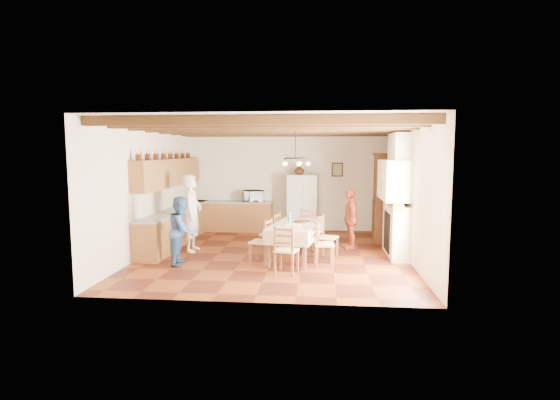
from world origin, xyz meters
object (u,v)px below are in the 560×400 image
at_px(chair_right_far, 327,237).
at_px(person_woman_blue, 182,230).
at_px(refrigerator, 303,204).
at_px(dining_table, 295,228).
at_px(chair_end_far, 306,229).
at_px(hutch, 384,197).
at_px(person_man, 192,213).
at_px(chair_left_near, 261,241).
at_px(chair_right_near, 324,243).
at_px(chair_end_near, 286,249).
at_px(person_woman_red, 350,219).
at_px(microwave, 253,196).
at_px(chair_left_far, 270,233).

bearing_deg(chair_right_far, person_woman_blue, 126.05).
bearing_deg(refrigerator, dining_table, -86.08).
distance_m(refrigerator, chair_end_far, 2.07).
height_order(hutch, dining_table, hutch).
relative_size(hutch, dining_table, 1.20).
distance_m(dining_table, person_man, 2.58).
relative_size(chair_left_near, person_woman_blue, 0.66).
bearing_deg(chair_right_near, chair_end_far, 9.85).
height_order(chair_end_near, person_woman_red, person_woman_red).
relative_size(refrigerator, hutch, 0.73).
relative_size(chair_left_near, microwave, 1.61).
height_order(person_man, microwave, person_man).
height_order(refrigerator, person_woman_red, refrigerator).
bearing_deg(chair_left_far, chair_end_far, 141.76).
height_order(chair_left_near, chair_right_far, same).
bearing_deg(refrigerator, person_woman_blue, -117.74).
bearing_deg(microwave, chair_right_far, -72.40).
relative_size(chair_end_near, person_woman_blue, 0.66).
relative_size(chair_left_far, chair_end_near, 1.00).
height_order(dining_table, chair_right_near, chair_right_near).
bearing_deg(chair_right_near, microwave, 23.81).
bearing_deg(person_woman_red, chair_end_far, -93.12).
relative_size(chair_right_near, person_man, 0.52).
height_order(refrigerator, chair_left_far, refrigerator).
distance_m(person_woman_blue, microwave, 4.09).
height_order(chair_left_far, microwave, microwave).
bearing_deg(hutch, chair_end_near, -120.85).
xyz_separation_m(chair_end_far, person_woman_blue, (-2.59, -1.77, 0.25)).
distance_m(dining_table, chair_right_near, 0.83).
distance_m(hutch, chair_left_near, 4.08).
distance_m(chair_right_near, microwave, 4.41).
bearing_deg(chair_left_near, person_man, -102.60).
relative_size(chair_end_near, person_man, 0.52).
relative_size(refrigerator, chair_end_far, 1.79).
bearing_deg(chair_right_far, person_woman_red, -8.46).
relative_size(hutch, chair_end_near, 2.44).
bearing_deg(chair_right_near, chair_end_near, 125.37).
distance_m(chair_left_near, chair_end_far, 1.78).
bearing_deg(chair_left_far, chair_left_near, 10.79).
distance_m(chair_right_near, chair_right_far, 0.73).
xyz_separation_m(dining_table, person_man, (-2.50, 0.59, 0.21)).
bearing_deg(person_man, hutch, -70.41).
relative_size(chair_right_near, microwave, 1.61).
relative_size(hutch, microwave, 3.92).
relative_size(refrigerator, chair_left_far, 1.79).
bearing_deg(dining_table, hutch, 46.39).
relative_size(chair_left_far, microwave, 1.61).
relative_size(hutch, chair_end_far, 2.44).
bearing_deg(person_man, person_woman_blue, -174.84).
relative_size(chair_right_far, chair_end_near, 1.00).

